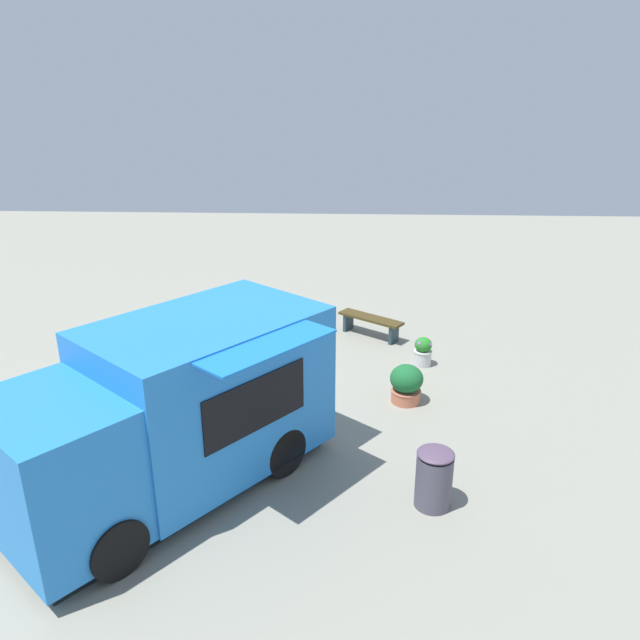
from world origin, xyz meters
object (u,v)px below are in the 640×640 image
(food_truck, at_px, (176,414))
(planter_flowering_side, at_px, (190,317))
(planter_flowering_near, at_px, (423,351))
(planter_flowering_far, at_px, (406,383))
(person_customer, at_px, (252,312))
(trash_bin, at_px, (434,478))
(plaza_bench, at_px, (371,322))

(food_truck, relative_size, planter_flowering_side, 6.73)
(planter_flowering_near, bearing_deg, food_truck, 47.32)
(planter_flowering_far, relative_size, planter_flowering_side, 1.01)
(person_customer, xyz_separation_m, planter_flowering_side, (1.47, 0.42, 0.01))
(planter_flowering_side, bearing_deg, planter_flowering_near, 162.51)
(planter_flowering_side, bearing_deg, food_truck, 102.68)
(person_customer, xyz_separation_m, planter_flowering_near, (-4.08, 2.17, -0.04))
(person_customer, distance_m, planter_flowering_side, 1.53)
(food_truck, relative_size, trash_bin, 5.56)
(planter_flowering_near, distance_m, planter_flowering_far, 1.78)
(food_truck, distance_m, planter_flowering_far, 4.65)
(food_truck, height_order, planter_flowering_side, food_truck)
(planter_flowering_far, bearing_deg, planter_flowering_near, -106.67)
(plaza_bench, bearing_deg, food_truck, 63.41)
(planter_flowering_near, height_order, plaza_bench, planter_flowering_near)
(food_truck, relative_size, plaza_bench, 3.22)
(trash_bin, bearing_deg, planter_flowering_near, -94.66)
(planter_flowering_side, xyz_separation_m, plaza_bench, (-4.46, 0.14, -0.00))
(person_customer, distance_m, planter_flowering_near, 4.62)
(person_customer, bearing_deg, trash_bin, 117.76)
(person_customer, height_order, planter_flowering_near, person_customer)
(food_truck, distance_m, plaza_bench, 6.88)
(planter_flowering_near, xyz_separation_m, planter_flowering_far, (0.51, 1.70, 0.06))
(person_customer, height_order, plaza_bench, person_customer)
(food_truck, distance_m, planter_flowering_side, 6.45)
(plaza_bench, bearing_deg, person_customer, -10.55)
(person_customer, relative_size, trash_bin, 1.00)
(planter_flowering_near, bearing_deg, trash_bin, 85.34)
(planter_flowering_far, distance_m, plaza_bench, 3.37)
(person_customer, relative_size, planter_flowering_far, 1.20)
(person_customer, distance_m, plaza_bench, 3.04)
(person_customer, height_order, trash_bin, trash_bin)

